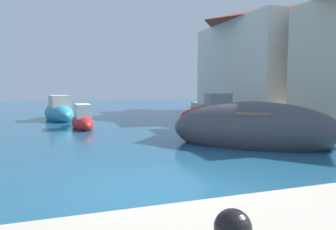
{
  "coord_description": "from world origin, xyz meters",
  "views": [
    {
      "loc": [
        -1.7,
        -5.94,
        2.11
      ],
      "look_at": [
        3.38,
        9.23,
        0.59
      ],
      "focal_mm": 33.7,
      "sensor_mm": 36.0,
      "label": 1
    }
  ],
  "objects_px": {
    "moored_boat_0": "(82,121)",
    "moored_boat_6": "(214,113)",
    "moored_boat_5": "(59,112)",
    "moored_boat_3": "(254,130)",
    "waterfront_building_annex": "(266,57)"
  },
  "relations": [
    {
      "from": "moored_boat_0",
      "to": "moored_boat_6",
      "type": "xyz_separation_m",
      "value": [
        7.56,
        0.71,
        0.08
      ]
    },
    {
      "from": "moored_boat_0",
      "to": "moored_boat_5",
      "type": "bearing_deg",
      "value": 10.94
    },
    {
      "from": "moored_boat_0",
      "to": "moored_boat_3",
      "type": "height_order",
      "value": "moored_boat_3"
    },
    {
      "from": "moored_boat_0",
      "to": "waterfront_building_annex",
      "type": "height_order",
      "value": "waterfront_building_annex"
    },
    {
      "from": "moored_boat_3",
      "to": "moored_boat_5",
      "type": "distance_m",
      "value": 12.72
    },
    {
      "from": "waterfront_building_annex",
      "to": "moored_boat_3",
      "type": "bearing_deg",
      "value": -127.06
    },
    {
      "from": "moored_boat_5",
      "to": "moored_boat_6",
      "type": "distance_m",
      "value": 9.41
    },
    {
      "from": "moored_boat_0",
      "to": "moored_boat_3",
      "type": "relative_size",
      "value": 0.53
    },
    {
      "from": "moored_boat_3",
      "to": "moored_boat_6",
      "type": "distance_m",
      "value": 7.6
    },
    {
      "from": "moored_boat_0",
      "to": "moored_boat_5",
      "type": "xyz_separation_m",
      "value": [
        -1.14,
        4.32,
        0.1
      ]
    },
    {
      "from": "moored_boat_6",
      "to": "waterfront_building_annex",
      "type": "bearing_deg",
      "value": -152.53
    },
    {
      "from": "moored_boat_5",
      "to": "moored_boat_6",
      "type": "bearing_deg",
      "value": -123.78
    },
    {
      "from": "moored_boat_6",
      "to": "waterfront_building_annex",
      "type": "height_order",
      "value": "waterfront_building_annex"
    },
    {
      "from": "moored_boat_3",
      "to": "moored_boat_5",
      "type": "height_order",
      "value": "moored_boat_3"
    },
    {
      "from": "waterfront_building_annex",
      "to": "moored_boat_6",
      "type": "bearing_deg",
      "value": -148.63
    }
  ]
}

